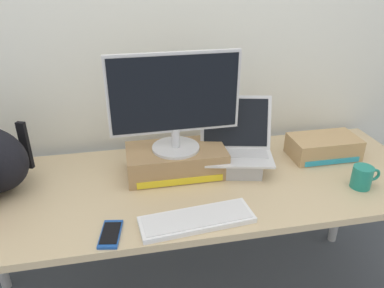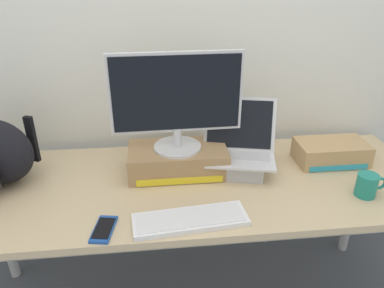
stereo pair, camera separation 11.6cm
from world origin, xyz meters
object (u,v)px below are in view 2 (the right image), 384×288
at_px(external_keyboard, 190,220).
at_px(cell_phone, 104,229).
at_px(desktop_monitor, 177,101).
at_px(coffee_mug, 367,185).
at_px(toner_box_cyan, 331,152).
at_px(open_laptop, 238,157).
at_px(toner_box_yellow, 178,160).

xyz_separation_m(external_keyboard, cell_phone, (-0.31, -0.01, -0.01)).
bearing_deg(desktop_monitor, coffee_mug, -21.31).
bearing_deg(coffee_mug, toner_box_cyan, 94.19).
distance_m(coffee_mug, toner_box_cyan, 0.28).
relative_size(open_laptop, cell_phone, 2.39).
bearing_deg(toner_box_yellow, toner_box_cyan, 0.83).
bearing_deg(desktop_monitor, external_keyboard, -88.53).
xyz_separation_m(desktop_monitor, coffee_mug, (0.74, -0.27, -0.29)).
xyz_separation_m(open_laptop, coffee_mug, (0.47, -0.25, -0.02)).
distance_m(desktop_monitor, cell_phone, 0.58).
distance_m(external_keyboard, cell_phone, 0.31).
relative_size(desktop_monitor, coffee_mug, 4.39).
relative_size(open_laptop, external_keyboard, 0.85).
relative_size(external_keyboard, cell_phone, 2.80).
relative_size(cell_phone, toner_box_cyan, 0.48).
height_order(toner_box_yellow, coffee_mug, toner_box_yellow).
bearing_deg(desktop_monitor, toner_box_cyan, -0.29).
height_order(desktop_monitor, open_laptop, desktop_monitor).
bearing_deg(desktop_monitor, cell_phone, -128.88).
distance_m(coffee_mug, cell_phone, 1.03).
relative_size(coffee_mug, cell_phone, 0.82).
relative_size(external_keyboard, toner_box_cyan, 1.33).
height_order(coffee_mug, toner_box_cyan, toner_box_cyan).
bearing_deg(toner_box_cyan, cell_phone, -158.98).
distance_m(external_keyboard, coffee_mug, 0.73).
distance_m(desktop_monitor, coffee_mug, 0.84).
bearing_deg(coffee_mug, cell_phone, -174.14).
bearing_deg(coffee_mug, desktop_monitor, 159.90).
bearing_deg(desktop_monitor, open_laptop, -4.56).
bearing_deg(toner_box_cyan, open_laptop, -176.55).
bearing_deg(coffee_mug, open_laptop, 151.60).
distance_m(external_keyboard, toner_box_cyan, 0.80).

